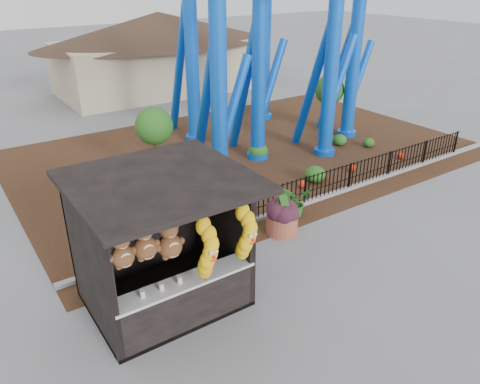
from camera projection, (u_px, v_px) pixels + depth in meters
ground at (299, 281)px, 11.34m from camera, size 120.00×120.00×0.00m
mulch_bed at (246, 152)px, 19.34m from camera, size 18.00×12.00×0.02m
curb at (332, 194)px, 15.58m from camera, size 18.00×0.18×0.12m
prize_booth at (166, 248)px, 9.82m from camera, size 3.50×3.40×3.12m
picket_fence at (352, 176)px, 15.85m from camera, size 12.20×0.06×1.00m
terracotta_planter at (282, 224)px, 13.30m from camera, size 0.98×0.98×0.57m
planter_foliage at (283, 205)px, 13.04m from camera, size 0.70×0.70×0.64m
potted_plant at (296, 202)px, 14.18m from camera, size 0.83×0.72×0.91m
landscaping at (296, 160)px, 17.78m from camera, size 8.15×3.79×0.61m
pavilion at (159, 39)px, 27.99m from camera, size 15.00×15.00×4.80m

